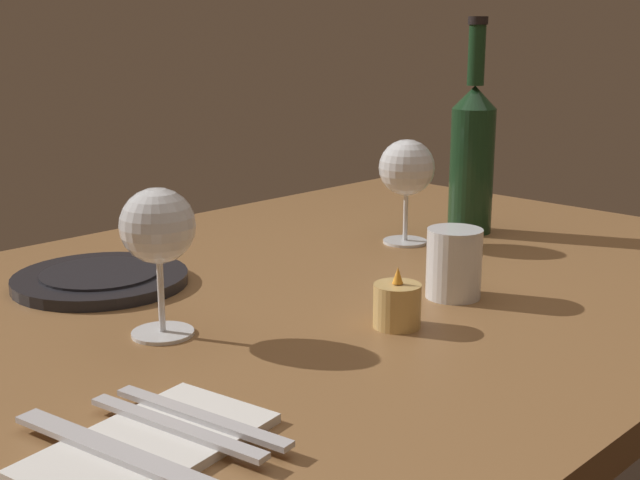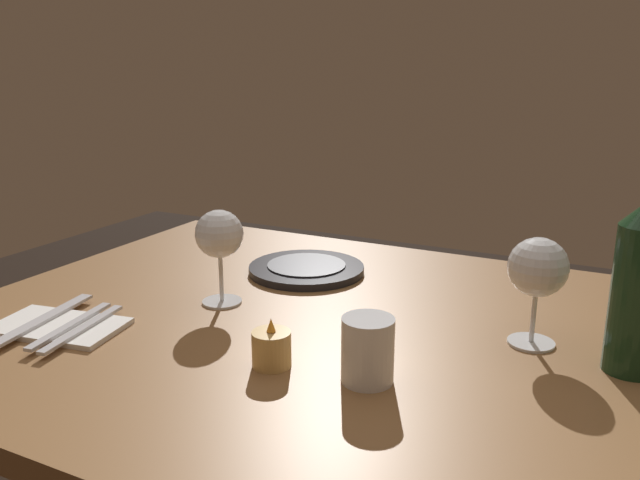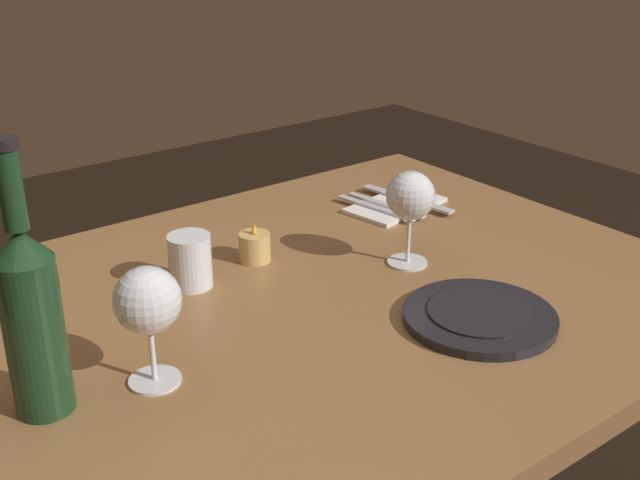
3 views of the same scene
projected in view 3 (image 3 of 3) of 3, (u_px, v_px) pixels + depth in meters
name	position (u px, v px, depth m)	size (l,w,h in m)	color
dining_table	(280.00, 361.00, 1.20)	(1.30, 0.90, 0.74)	olive
wine_glass_left	(410.00, 198.00, 1.26)	(0.08, 0.08, 0.16)	white
wine_glass_right	(148.00, 303.00, 0.95)	(0.08, 0.08, 0.16)	white
wine_bottle	(32.00, 315.00, 0.89)	(0.07, 0.07, 0.33)	#19381E
water_tumbler	(190.00, 263.00, 1.22)	(0.07, 0.07, 0.08)	white
votive_candle	(255.00, 248.00, 1.31)	(0.05, 0.05, 0.07)	#DBB266
dinner_plate	(480.00, 316.00, 1.13)	(0.22, 0.22, 0.02)	black
folded_napkin	(395.00, 205.00, 1.54)	(0.21, 0.14, 0.01)	white
fork_inner	(386.00, 205.00, 1.52)	(0.04, 0.18, 0.00)	silver
fork_outer	(376.00, 208.00, 1.51)	(0.04, 0.18, 0.00)	silver
table_knife	(407.00, 199.00, 1.55)	(0.05, 0.21, 0.00)	silver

